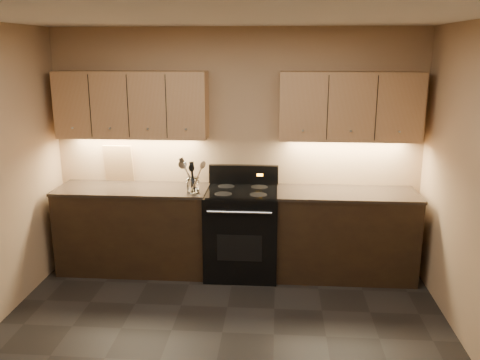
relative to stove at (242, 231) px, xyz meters
name	(u,v)px	position (x,y,z in m)	size (l,w,h in m)	color
ceiling	(211,13)	(-0.08, -1.68, 2.12)	(4.00, 4.00, 0.00)	silver
wall_back	(237,150)	(-0.08, 0.32, 0.82)	(4.00, 0.04, 2.60)	tan
counter_left	(135,229)	(-1.18, 0.02, -0.01)	(1.62, 0.62, 0.93)	black
counter_right	(345,234)	(1.10, 0.02, -0.01)	(1.46, 0.62, 0.93)	black
stove	(242,231)	(0.00, 0.00, 0.00)	(0.76, 0.68, 1.14)	black
upper_cab_left	(132,105)	(-1.18, 0.17, 1.32)	(1.60, 0.30, 0.70)	tan
upper_cab_right	(350,106)	(1.10, 0.17, 1.32)	(1.44, 0.30, 0.70)	tan
outlet_plate	(121,164)	(-1.38, 0.31, 0.64)	(0.09, 0.01, 0.12)	#B2B5BA
utensil_crock	(193,185)	(-0.50, -0.11, 0.52)	(0.16, 0.16, 0.16)	white
cutting_board	(119,163)	(-1.40, 0.28, 0.66)	(0.33, 0.02, 0.42)	tan
wooden_spoon	(191,176)	(-0.52, -0.13, 0.63)	(0.06, 0.06, 0.33)	tan
black_spoon	(192,177)	(-0.51, -0.09, 0.61)	(0.06, 0.06, 0.30)	black
black_turner	(194,176)	(-0.48, -0.13, 0.63)	(0.08, 0.08, 0.32)	black
steel_spatula	(196,172)	(-0.46, -0.10, 0.66)	(0.08, 0.08, 0.39)	silver
steel_skimmer	(196,176)	(-0.46, -0.13, 0.63)	(0.09, 0.09, 0.34)	silver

